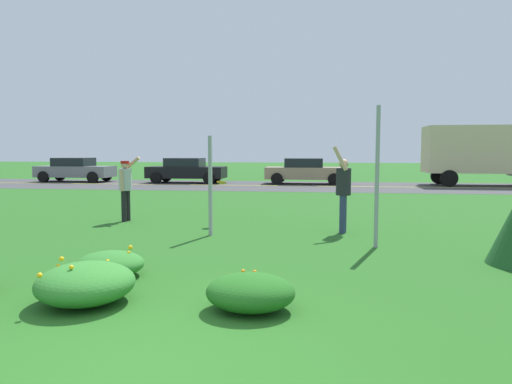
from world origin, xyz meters
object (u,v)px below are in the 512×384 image
Objects in this scene: car_black_center_left at (186,170)px; person_catcher_dark_shirt at (343,188)px; frisbee_orange at (222,182)px; sign_post_by_roadside at (377,177)px; person_thrower_red_cap_gray_shirt at (125,184)px; sign_post_near_path at (210,186)px; car_tan_center_right at (305,171)px; car_gray_leftmost at (75,169)px; box_truck_silver at (487,152)px.

person_catcher_dark_shirt is at bearing -62.22° from car_black_center_left.
person_catcher_dark_shirt is at bearing -15.01° from frisbee_orange.
sign_post_by_roadside reaches higher than person_thrower_red_cap_gray_shirt.
person_thrower_red_cap_gray_shirt is (-2.75, 1.77, -0.12)m from sign_post_near_path.
car_tan_center_right is at bearing 84.96° from sign_post_near_path.
car_tan_center_right is at bearing 0.00° from car_gray_leftmost.
sign_post_by_roadside is 19.73m from car_black_center_left.
car_gray_leftmost is 0.67× the size of box_truck_silver.
person_catcher_dark_shirt is at bearing -10.17° from person_thrower_red_cap_gray_shirt.
car_gray_leftmost is (-12.34, 15.15, -0.34)m from frisbee_orange.
person_thrower_red_cap_gray_shirt is at bearing 175.51° from frisbee_orange.
sign_post_near_path is 20.83m from car_gray_leftmost.
person_catcher_dark_shirt is at bearing -84.77° from car_tan_center_right.
sign_post_by_roadside is 0.61× the size of car_tan_center_right.
sign_post_near_path is 0.49× the size of car_tan_center_right.
box_truck_silver reaches higher than sign_post_by_roadside.
box_truck_silver reaches higher than sign_post_near_path.
car_black_center_left is at bearing 180.00° from car_tan_center_right.
person_catcher_dark_shirt is 0.44× the size of car_black_center_left.
car_black_center_left is 16.67m from box_truck_silver.
sign_post_near_path is 0.33× the size of box_truck_silver.
sign_post_by_roadside reaches higher than person_catcher_dark_shirt.
car_gray_leftmost is at bearing 122.94° from person_thrower_red_cap_gray_shirt.
person_catcher_dark_shirt is 16.03m from car_tan_center_right.
box_truck_silver is (9.68, 0.00, 1.06)m from car_tan_center_right.
car_black_center_left and car_tan_center_right have the same top height.
car_black_center_left is (-5.39, 15.15, -0.34)m from frisbee_orange.
frisbee_orange is 0.06× the size of car_gray_leftmost.
car_gray_leftmost is (-15.36, 15.96, -0.29)m from person_catcher_dark_shirt.
frisbee_orange is at bearing -50.83° from car_gray_leftmost.
car_gray_leftmost is 1.00× the size of car_black_center_left.
sign_post_by_roadside is at bearing -47.77° from car_gray_leftmost.
sign_post_near_path is at bearing -32.77° from person_thrower_red_cap_gray_shirt.
frisbee_orange is at bearing 164.99° from person_catcher_dark_shirt.
person_catcher_dark_shirt is 22.16m from car_gray_leftmost.
frisbee_orange is 16.09m from car_black_center_left.
person_thrower_red_cap_gray_shirt is at bearing -132.93° from box_truck_silver.
sign_post_by_roadside is 0.61× the size of car_black_center_left.
person_catcher_dark_shirt reaches higher than car_gray_leftmost.
sign_post_by_roadside is at bearing -22.66° from person_thrower_red_cap_gray_shirt.
car_black_center_left is (-8.98, 17.56, -0.64)m from sign_post_by_roadside.
car_gray_leftmost is 13.90m from car_tan_center_right.
box_truck_silver is (8.22, 15.96, 0.78)m from person_catcher_dark_shirt.
person_thrower_red_cap_gray_shirt is (-6.25, 2.61, -0.39)m from sign_post_by_roadside.
sign_post_by_roadside is at bearing -113.55° from box_truck_silver.
person_thrower_red_cap_gray_shirt reaches higher than car_gray_leftmost.
person_thrower_red_cap_gray_shirt is 0.87× the size of person_catcher_dark_shirt.
frisbee_orange is 19.55m from car_gray_leftmost.
person_catcher_dark_shirt is (2.93, 0.75, -0.08)m from sign_post_near_path.
sign_post_by_roadside is at bearing -70.18° from person_catcher_dark_shirt.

